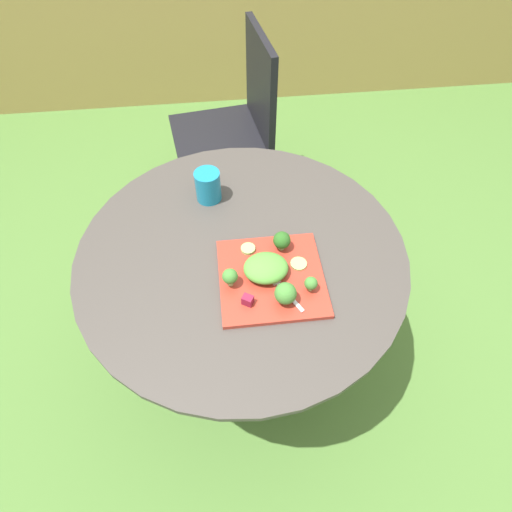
% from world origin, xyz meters
% --- Properties ---
extents(ground_plane, '(12.00, 12.00, 0.00)m').
position_xyz_m(ground_plane, '(0.00, 0.00, 0.00)').
color(ground_plane, '#4C7533').
extents(patio_table, '(0.99, 0.99, 0.71)m').
position_xyz_m(patio_table, '(0.00, 0.00, 0.48)').
color(patio_table, '#423D38').
rests_on(patio_table, ground_plane).
extents(patio_chair, '(0.50, 0.50, 0.90)m').
position_xyz_m(patio_chair, '(0.06, 0.95, 0.53)').
color(patio_chair, black).
rests_on(patio_chair, ground_plane).
extents(salad_plate, '(0.29, 0.29, 0.01)m').
position_xyz_m(salad_plate, '(0.07, -0.11, 0.71)').
color(salad_plate, '#AD3323').
rests_on(salad_plate, patio_table).
extents(drinking_glass, '(0.08, 0.08, 0.10)m').
position_xyz_m(drinking_glass, '(-0.08, 0.24, 0.75)').
color(drinking_glass, teal).
rests_on(drinking_glass, patio_table).
extents(fork, '(0.09, 0.14, 0.00)m').
position_xyz_m(fork, '(0.10, -0.16, 0.72)').
color(fork, silver).
rests_on(fork, salad_plate).
extents(lettuce_mound, '(0.12, 0.11, 0.05)m').
position_xyz_m(lettuce_mound, '(0.06, -0.10, 0.75)').
color(lettuce_mound, '#519338').
rests_on(lettuce_mound, salad_plate).
extents(broccoli_floret_0, '(0.04, 0.04, 0.05)m').
position_xyz_m(broccoli_floret_0, '(0.17, -0.17, 0.75)').
color(broccoli_floret_0, '#99B770').
rests_on(broccoli_floret_0, salad_plate).
extents(broccoli_floret_1, '(0.05, 0.05, 0.06)m').
position_xyz_m(broccoli_floret_1, '(0.12, -0.01, 0.76)').
color(broccoli_floret_1, '#99B770').
rests_on(broccoli_floret_1, salad_plate).
extents(broccoli_floret_2, '(0.06, 0.06, 0.07)m').
position_xyz_m(broccoli_floret_2, '(0.10, -0.20, 0.76)').
color(broccoli_floret_2, '#99B770').
rests_on(broccoli_floret_2, salad_plate).
extents(broccoli_floret_3, '(0.04, 0.04, 0.06)m').
position_xyz_m(broccoli_floret_3, '(-0.04, -0.13, 0.76)').
color(broccoli_floret_3, '#99B770').
rests_on(broccoli_floret_3, salad_plate).
extents(cucumber_slice_0, '(0.05, 0.05, 0.01)m').
position_xyz_m(cucumber_slice_0, '(0.16, -0.08, 0.72)').
color(cucumber_slice_0, '#8EB766').
rests_on(cucumber_slice_0, salad_plate).
extents(cucumber_slice_1, '(0.04, 0.04, 0.01)m').
position_xyz_m(cucumber_slice_1, '(0.02, -0.01, 0.72)').
color(cucumber_slice_1, '#8EB766').
rests_on(cucumber_slice_1, salad_plate).
extents(beet_chunk_0, '(0.04, 0.03, 0.03)m').
position_xyz_m(beet_chunk_0, '(0.00, -0.19, 0.73)').
color(beet_chunk_0, maroon).
rests_on(beet_chunk_0, salad_plate).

